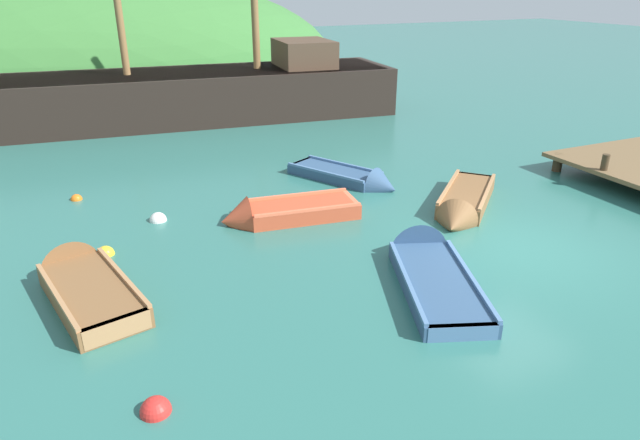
% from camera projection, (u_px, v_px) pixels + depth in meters
% --- Properties ---
extents(ground_plane, '(120.00, 120.00, 0.00)m').
position_uv_depth(ground_plane, '(521.00, 249.00, 12.14)').
color(ground_plane, '#2D6B60').
extents(shore_hill, '(39.21, 21.37, 12.92)m').
position_uv_depth(shore_hill, '(40.00, 75.00, 34.52)').
color(shore_hill, '#387033').
rests_on(shore_hill, ground).
extents(sailing_ship, '(18.77, 5.76, 11.04)m').
position_uv_depth(sailing_ship, '(206.00, 101.00, 23.37)').
color(sailing_ship, black).
rests_on(sailing_ship, ground).
extents(rowboat_outer_right, '(1.92, 3.62, 1.17)m').
position_uv_depth(rowboat_outer_right, '(84.00, 285.00, 10.42)').
color(rowboat_outer_right, brown).
rests_on(rowboat_outer_right, ground).
extents(rowboat_outer_left, '(2.54, 3.56, 1.02)m').
position_uv_depth(rowboat_outer_left, '(352.00, 180.00, 16.11)').
color(rowboat_outer_left, '#335175').
rests_on(rowboat_outer_left, ground).
extents(rowboat_near_dock, '(3.36, 3.20, 1.02)m').
position_uv_depth(rowboat_near_dock, '(463.00, 205.00, 14.12)').
color(rowboat_near_dock, brown).
rests_on(rowboat_near_dock, ground).
extents(rowboat_far, '(3.47, 1.54, 1.10)m').
position_uv_depth(rowboat_far, '(281.00, 215.00, 13.57)').
color(rowboat_far, '#C64C2D').
rests_on(rowboat_far, ground).
extents(rowboat_portside, '(2.55, 4.06, 1.23)m').
position_uv_depth(rowboat_portside, '(428.00, 269.00, 11.11)').
color(rowboat_portside, '#335175').
rests_on(rowboat_portside, ground).
extents(buoy_yellow, '(0.38, 0.38, 0.38)m').
position_uv_depth(buoy_yellow, '(106.00, 255.00, 11.88)').
color(buoy_yellow, yellow).
rests_on(buoy_yellow, ground).
extents(buoy_red, '(0.44, 0.44, 0.44)m').
position_uv_depth(buoy_red, '(156.00, 412.00, 7.56)').
color(buoy_red, red).
rests_on(buoy_red, ground).
extents(buoy_orange, '(0.30, 0.30, 0.30)m').
position_uv_depth(buoy_orange, '(77.00, 200.00, 14.85)').
color(buoy_orange, orange).
rests_on(buoy_orange, ground).
extents(buoy_white, '(0.42, 0.42, 0.42)m').
position_uv_depth(buoy_white, '(158.00, 221.00, 13.56)').
color(buoy_white, white).
rests_on(buoy_white, ground).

